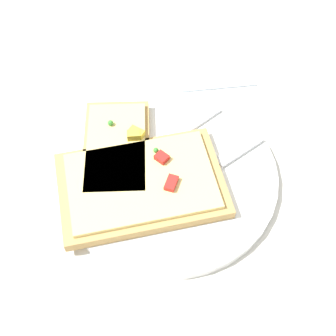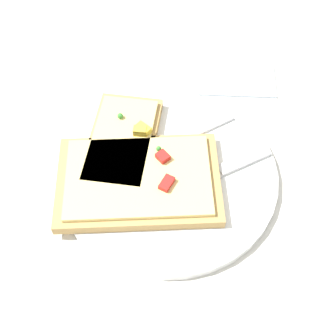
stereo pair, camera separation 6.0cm
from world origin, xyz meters
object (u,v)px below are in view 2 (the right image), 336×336
at_px(knife, 214,174).
at_px(napkin, 237,79).
at_px(plate, 168,175).
at_px(pizza_slice_corner, 122,143).
at_px(fork, 154,151).
at_px(pizza_slice_main, 139,180).

height_order(knife, napkin, knife).
distance_m(plate, knife, 0.06).
bearing_deg(pizza_slice_corner, napkin, -42.32).
bearing_deg(fork, pizza_slice_main, 39.57).
bearing_deg(napkin, knife, 78.67).
distance_m(fork, pizza_slice_main, 0.05).
xyz_separation_m(fork, napkin, (-0.12, -0.15, -0.01)).
relative_size(fork, napkin, 1.69).
relative_size(knife, pizza_slice_main, 0.83).
height_order(knife, pizza_slice_main, pizza_slice_main).
bearing_deg(napkin, pizza_slice_main, 57.03).
bearing_deg(pizza_slice_main, fork, 67.04).
relative_size(fork, pizza_slice_main, 0.92).
bearing_deg(fork, knife, 125.07).
xyz_separation_m(plate, napkin, (-0.10, -0.19, -0.00)).
height_order(pizza_slice_corner, napkin, pizza_slice_corner).
bearing_deg(pizza_slice_corner, plate, -115.88).
distance_m(pizza_slice_main, napkin, 0.25).
relative_size(plate, pizza_slice_main, 1.32).
distance_m(fork, knife, 0.09).
bearing_deg(plate, pizza_slice_main, 28.82).
bearing_deg(knife, plate, -30.66).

